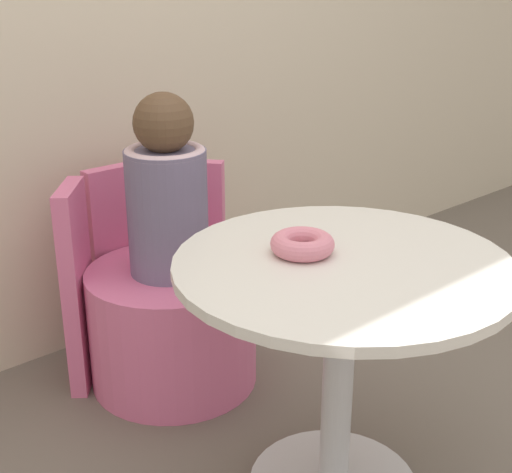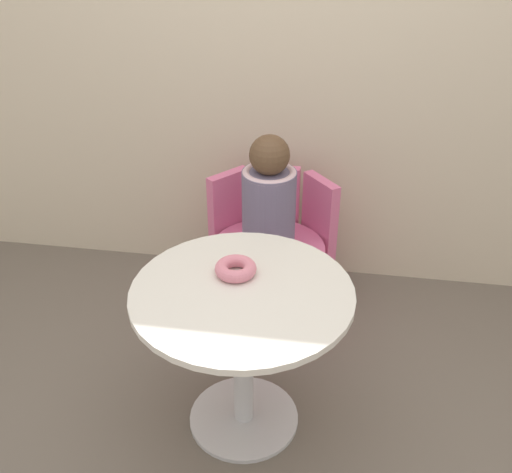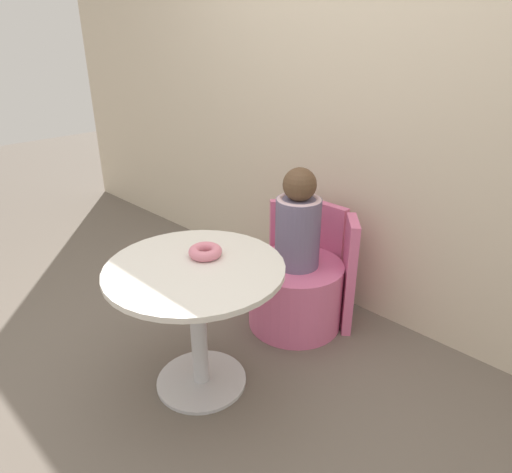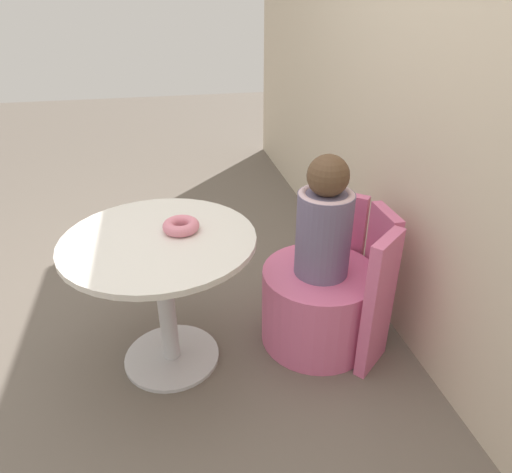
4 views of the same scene
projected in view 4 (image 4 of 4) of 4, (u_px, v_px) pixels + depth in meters
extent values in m
plane|color=#665B51|center=(173.00, 364.00, 2.06)|extent=(12.00, 12.00, 0.00)
cube|color=beige|center=(452.00, 79.00, 1.69)|extent=(6.00, 0.06, 2.40)
cylinder|color=silver|center=(171.00, 356.00, 2.09)|extent=(0.43, 0.43, 0.02)
cylinder|color=silver|center=(165.00, 303.00, 1.95)|extent=(0.07, 0.07, 0.59)
cylinder|color=silver|center=(158.00, 241.00, 1.80)|extent=(0.78, 0.78, 0.02)
cylinder|color=#DB6693|center=(318.00, 305.00, 2.14)|extent=(0.52, 0.52, 0.38)
cube|color=#DB6693|center=(378.00, 274.00, 2.13)|extent=(0.22, 0.05, 0.65)
cube|color=#DB6693|center=(379.00, 305.00, 1.92)|extent=(0.18, 0.20, 0.65)
cube|color=#DB6693|center=(340.00, 253.00, 2.30)|extent=(0.18, 0.20, 0.65)
cylinder|color=slate|center=(323.00, 234.00, 1.96)|extent=(0.24, 0.24, 0.38)
torus|color=beige|center=(327.00, 196.00, 1.87)|extent=(0.24, 0.24, 0.04)
sphere|color=brown|center=(328.00, 176.00, 1.83)|extent=(0.17, 0.17, 0.17)
torus|color=pink|center=(181.00, 226.00, 1.84)|extent=(0.15, 0.15, 0.05)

